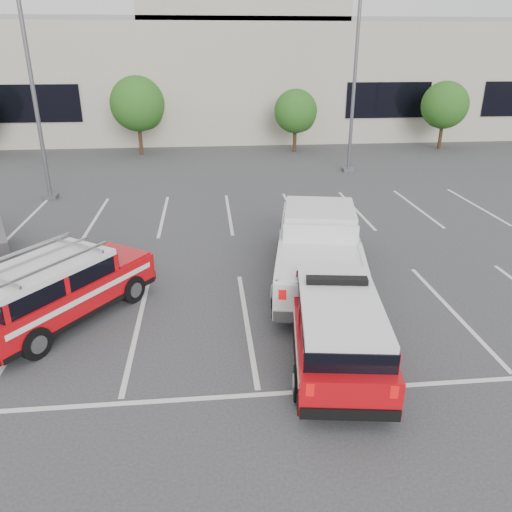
{
  "coord_description": "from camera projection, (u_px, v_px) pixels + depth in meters",
  "views": [
    {
      "loc": [
        -0.85,
        -10.87,
        6.36
      ],
      "look_at": [
        0.41,
        1.78,
        1.05
      ],
      "focal_mm": 35.0,
      "sensor_mm": 36.0,
      "label": 1
    }
  ],
  "objects": [
    {
      "name": "tree_mid_left",
      "position": [
        139.0,
        106.0,
        31.13
      ],
      "size": [
        3.37,
        3.37,
        4.85
      ],
      "color": "#3F2B19",
      "rests_on": "ground"
    },
    {
      "name": "ladder_suv",
      "position": [
        58.0,
        293.0,
        12.34
      ],
      "size": [
        4.32,
        4.98,
        1.89
      ],
      "rotation": [
        0.0,
        0.0,
        -0.62
      ],
      "color": "#B4080E",
      "rests_on": "ground"
    },
    {
      "name": "stall_markings",
      "position": [
        236.0,
        254.0,
        16.64
      ],
      "size": [
        23.0,
        15.0,
        0.01
      ],
      "primitive_type": "cube",
      "color": "silver",
      "rests_on": "ground"
    },
    {
      "name": "ground",
      "position": [
        247.0,
        322.0,
        12.51
      ],
      "size": [
        120.0,
        120.0,
        0.0
      ],
      "primitive_type": "plane",
      "color": "#333336",
      "rests_on": "ground"
    },
    {
      "name": "tree_right",
      "position": [
        446.0,
        107.0,
        33.07
      ],
      "size": [
        3.07,
        3.07,
        4.42
      ],
      "color": "#3F2B19",
      "rests_on": "ground"
    },
    {
      "name": "light_pole_mid",
      "position": [
        355.0,
        73.0,
        25.84
      ],
      "size": [
        0.9,
        0.6,
        10.24
      ],
      "color": "#59595E",
      "rests_on": "ground"
    },
    {
      "name": "white_pickup",
      "position": [
        319.0,
        252.0,
        14.65
      ],
      "size": [
        3.53,
        6.96,
        2.04
      ],
      "rotation": [
        0.0,
        0.0,
        -0.19
      ],
      "color": "silver",
      "rests_on": "ground"
    },
    {
      "name": "tree_mid_right",
      "position": [
        297.0,
        113.0,
        32.25
      ],
      "size": [
        2.77,
        2.77,
        3.99
      ],
      "color": "#3F2B19",
      "rests_on": "ground"
    },
    {
      "name": "light_pole_left",
      "position": [
        31.0,
        79.0,
        20.79
      ],
      "size": [
        0.9,
        0.6,
        10.24
      ],
      "color": "#59595E",
      "rests_on": "ground"
    },
    {
      "name": "convention_building",
      "position": [
        216.0,
        70.0,
        39.96
      ],
      "size": [
        60.0,
        16.99,
        13.2
      ],
      "color": "#B9B09D",
      "rests_on": "ground"
    },
    {
      "name": "fire_chief_suv",
      "position": [
        336.0,
        329.0,
        10.85
      ],
      "size": [
        2.48,
        5.17,
        1.75
      ],
      "rotation": [
        0.0,
        0.0,
        -0.14
      ],
      "color": "#B4080E",
      "rests_on": "ground"
    }
  ]
}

